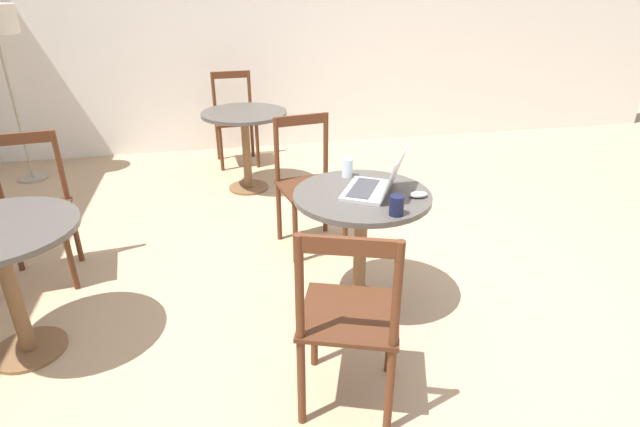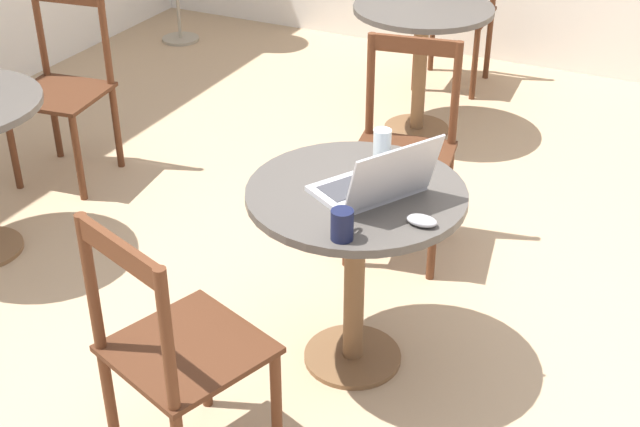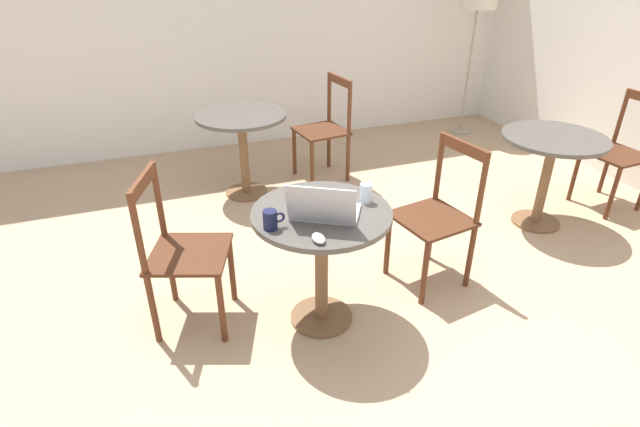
% 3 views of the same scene
% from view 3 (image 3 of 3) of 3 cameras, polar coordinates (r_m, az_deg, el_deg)
% --- Properties ---
extents(ground_plane, '(16.00, 16.00, 0.00)m').
position_cam_3_polar(ground_plane, '(2.96, 2.82, -13.21)').
color(ground_plane, tan).
extents(wall_back, '(9.40, 0.06, 2.70)m').
position_cam_3_polar(wall_back, '(5.36, -11.08, 21.53)').
color(wall_back, white).
rests_on(wall_back, ground_plane).
extents(cafe_table_near, '(0.75, 0.75, 0.73)m').
position_cam_3_polar(cafe_table_near, '(2.70, 0.18, -2.56)').
color(cafe_table_near, brown).
rests_on(cafe_table_near, ground_plane).
extents(cafe_table_mid, '(0.75, 0.75, 0.73)m').
position_cam_3_polar(cafe_table_mid, '(4.11, 24.87, 6.04)').
color(cafe_table_mid, brown).
rests_on(cafe_table_mid, ground_plane).
extents(cafe_table_far, '(0.75, 0.75, 0.73)m').
position_cam_3_polar(cafe_table_far, '(4.28, -8.90, 9.23)').
color(cafe_table_far, brown).
rests_on(cafe_table_far, ground_plane).
extents(chair_near_left, '(0.54, 0.54, 0.93)m').
position_cam_3_polar(chair_near_left, '(2.86, -15.57, -4.39)').
color(chair_near_left, '#562D19').
rests_on(chair_near_left, ground_plane).
extents(chair_near_right, '(0.49, 0.49, 0.93)m').
position_cam_3_polar(chair_near_right, '(3.20, 13.30, -0.31)').
color(chair_near_right, '#562D19').
rests_on(chair_near_right, ground_plane).
extents(chair_mid_right, '(0.45, 0.45, 0.93)m').
position_cam_3_polar(chair_mid_right, '(4.75, 31.16, 5.93)').
color(chair_mid_right, '#562D19').
rests_on(chair_mid_right, ground_plane).
extents(chair_far_right, '(0.47, 0.47, 0.93)m').
position_cam_3_polar(chair_far_right, '(4.61, 0.59, 9.56)').
color(chair_far_right, '#562D19').
rests_on(chair_far_right, ground_plane).
extents(floor_lamp, '(0.39, 0.39, 1.59)m').
position_cam_3_polar(floor_lamp, '(5.89, 17.62, 21.97)').
color(floor_lamp, '#9E937F').
rests_on(floor_lamp, ground_plane).
extents(laptop, '(0.45, 0.43, 0.23)m').
position_cam_3_polar(laptop, '(2.54, 0.50, 0.48)').
color(laptop, '#B7B7BC').
rests_on(laptop, cafe_table_near).
extents(mouse, '(0.06, 0.10, 0.03)m').
position_cam_3_polar(mouse, '(2.36, -0.17, -2.85)').
color(mouse, '#B7B7BC').
rests_on(mouse, cafe_table_near).
extents(mug, '(0.11, 0.07, 0.10)m').
position_cam_3_polar(mug, '(2.46, -5.65, -0.71)').
color(mug, '#141938').
rests_on(mug, cafe_table_near).
extents(drinking_glass, '(0.06, 0.06, 0.11)m').
position_cam_3_polar(drinking_glass, '(2.71, 5.25, 2.34)').
color(drinking_glass, silver).
rests_on(drinking_glass, cafe_table_near).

